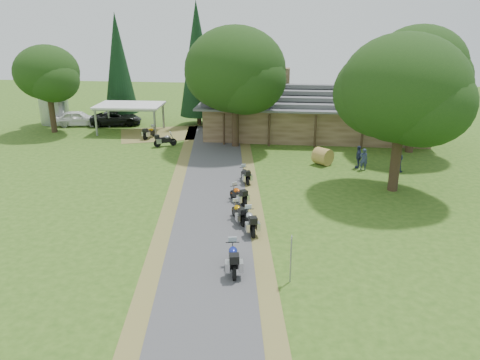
# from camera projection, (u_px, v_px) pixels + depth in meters

# --- Properties ---
(ground) EXTENTS (120.00, 120.00, 0.00)m
(ground) POSITION_uv_depth(u_px,v_px,m) (209.00, 247.00, 23.25)
(ground) COLOR #305518
(ground) RESTS_ON ground
(driveway) EXTENTS (51.95, 51.95, 0.00)m
(driveway) POSITION_uv_depth(u_px,v_px,m) (212.00, 214.00, 27.05)
(driveway) COLOR #414143
(driveway) RESTS_ON ground
(lodge) EXTENTS (21.40, 9.40, 4.90)m
(lodge) POSITION_uv_depth(u_px,v_px,m) (314.00, 110.00, 44.33)
(lodge) COLOR brown
(lodge) RESTS_ON ground
(silo) EXTENTS (2.95, 2.95, 5.96)m
(silo) POSITION_uv_depth(u_px,v_px,m) (52.00, 95.00, 49.09)
(silo) COLOR gray
(silo) RESTS_ON ground
(carport) EXTENTS (6.49, 4.46, 2.74)m
(carport) POSITION_uv_depth(u_px,v_px,m) (131.00, 118.00, 45.97)
(carport) COLOR silver
(carport) RESTS_ON ground
(car_white_sedan) EXTENTS (3.77, 6.37, 1.99)m
(car_white_sedan) POSITION_uv_depth(u_px,v_px,m) (78.00, 116.00, 48.68)
(car_white_sedan) COLOR white
(car_white_sedan) RESTS_ON ground
(car_dark_suv) EXTENTS (3.69, 6.08, 2.17)m
(car_dark_suv) POSITION_uv_depth(u_px,v_px,m) (116.00, 115.00, 48.87)
(car_dark_suv) COLOR black
(car_dark_suv) RESTS_ON ground
(motorcycle_row_a) EXTENTS (1.00, 2.09, 1.37)m
(motorcycle_row_a) POSITION_uv_depth(u_px,v_px,m) (233.00, 257.00, 20.87)
(motorcycle_row_a) COLOR navy
(motorcycle_row_a) RESTS_ON ground
(motorcycle_row_b) EXTENTS (1.13, 2.00, 1.30)m
(motorcycle_row_b) POSITION_uv_depth(u_px,v_px,m) (250.00, 220.00, 24.70)
(motorcycle_row_b) COLOR #979A9E
(motorcycle_row_b) RESTS_ON ground
(motorcycle_row_c) EXTENTS (1.27, 1.82, 1.19)m
(motorcycle_row_c) POSITION_uv_depth(u_px,v_px,m) (238.00, 212.00, 25.92)
(motorcycle_row_c) COLOR #C08600
(motorcycle_row_c) RESTS_ON ground
(motorcycle_row_d) EXTENTS (1.47, 1.77, 1.20)m
(motorcycle_row_d) POSITION_uv_depth(u_px,v_px,m) (238.00, 194.00, 28.49)
(motorcycle_row_d) COLOR #BF4709
(motorcycle_row_d) RESTS_ON ground
(motorcycle_row_e) EXTENTS (1.09, 1.76, 1.15)m
(motorcycle_row_e) POSITION_uv_depth(u_px,v_px,m) (245.00, 174.00, 32.14)
(motorcycle_row_e) COLOR black
(motorcycle_row_e) RESTS_ON ground
(motorcycle_carport_a) EXTENTS (1.13, 1.86, 1.21)m
(motorcycle_carport_a) POSITION_uv_depth(u_px,v_px,m) (150.00, 132.00, 43.75)
(motorcycle_carport_a) COLOR #D09208
(motorcycle_carport_a) RESTS_ON ground
(motorcycle_carport_b) EXTENTS (1.88, 1.39, 1.24)m
(motorcycle_carport_b) POSITION_uv_depth(u_px,v_px,m) (165.00, 139.00, 41.04)
(motorcycle_carport_b) COLOR slate
(motorcycle_carport_b) RESTS_ON ground
(person_a) EXTENTS (0.57, 0.42, 1.92)m
(person_a) POSITION_uv_depth(u_px,v_px,m) (364.00, 157.00, 34.62)
(person_a) COLOR navy
(person_a) RESTS_ON ground
(person_b) EXTENTS (0.67, 0.56, 2.02)m
(person_b) POSITION_uv_depth(u_px,v_px,m) (398.00, 158.00, 34.24)
(person_b) COLOR navy
(person_b) RESTS_ON ground
(person_c) EXTENTS (0.53, 0.65, 2.03)m
(person_c) POSITION_uv_depth(u_px,v_px,m) (359.00, 155.00, 35.05)
(person_c) COLOR navy
(person_c) RESTS_ON ground
(hay_bale) EXTENTS (1.76, 1.77, 1.30)m
(hay_bale) POSITION_uv_depth(u_px,v_px,m) (323.00, 156.00, 35.95)
(hay_bale) COLOR olive
(hay_bale) RESTS_ON ground
(sign_post) EXTENTS (0.39, 0.07, 2.18)m
(sign_post) POSITION_uv_depth(u_px,v_px,m) (291.00, 259.00, 19.82)
(sign_post) COLOR gray
(sign_post) RESTS_ON ground
(oak_lodge_left) EXTENTS (8.47, 8.47, 10.72)m
(oak_lodge_left) POSITION_uv_depth(u_px,v_px,m) (235.00, 85.00, 39.49)
(oak_lodge_left) COLOR black
(oak_lodge_left) RESTS_ON ground
(oak_lodge_right) EXTENTS (7.38, 7.38, 11.58)m
(oak_lodge_right) POSITION_uv_depth(u_px,v_px,m) (417.00, 83.00, 37.63)
(oak_lodge_right) COLOR black
(oak_lodge_right) RESTS_ON ground
(oak_driveway) EXTENTS (7.90, 7.90, 10.77)m
(oak_driveway) POSITION_uv_depth(u_px,v_px,m) (401.00, 109.00, 29.05)
(oak_driveway) COLOR black
(oak_driveway) RESTS_ON ground
(oak_silo) EXTENTS (6.07, 6.07, 9.37)m
(oak_silo) POSITION_uv_depth(u_px,v_px,m) (48.00, 84.00, 44.73)
(oak_silo) COLOR black
(oak_silo) RESTS_ON ground
(cedar_near) EXTENTS (3.90, 3.90, 12.44)m
(cedar_near) POSITION_uv_depth(u_px,v_px,m) (198.00, 64.00, 47.52)
(cedar_near) COLOR black
(cedar_near) RESTS_ON ground
(cedar_far) EXTENTS (3.55, 3.55, 11.34)m
(cedar_far) POSITION_uv_depth(u_px,v_px,m) (119.00, 68.00, 49.53)
(cedar_far) COLOR black
(cedar_far) RESTS_ON ground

